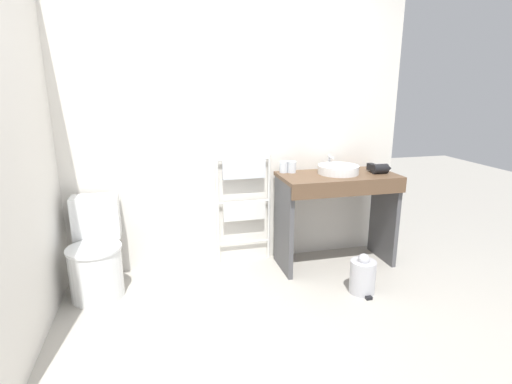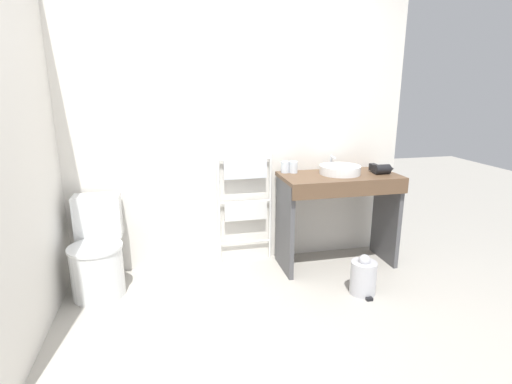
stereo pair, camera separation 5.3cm
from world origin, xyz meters
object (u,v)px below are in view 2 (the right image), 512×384
object	(u,v)px
toilet	(98,255)
trash_bin	(363,277)
cup_near_edge	(293,167)
cup_near_wall	(285,167)
towel_radiator	(245,194)
hair_dryer	(382,169)
sink_basin	(340,169)

from	to	relation	value
toilet	trash_bin	bearing A→B (deg)	-14.20
toilet	cup_near_edge	xyz separation A→B (m)	(1.70, 0.21, 0.60)
cup_near_wall	toilet	bearing A→B (deg)	-171.98
towel_radiator	cup_near_edge	distance (m)	0.50
hair_dryer	trash_bin	size ratio (longest dim) A/B	0.55
towel_radiator	cup_near_edge	size ratio (longest dim) A/B	9.88
toilet	sink_basin	bearing A→B (deg)	1.87
toilet	trash_bin	world-z (taller)	toilet
cup_near_edge	trash_bin	distance (m)	1.12
cup_near_edge	toilet	bearing A→B (deg)	-173.03
sink_basin	towel_radiator	bearing A→B (deg)	165.17
sink_basin	cup_near_wall	xyz separation A→B (m)	(-0.46, 0.16, 0.01)
towel_radiator	cup_near_wall	world-z (taller)	towel_radiator
sink_basin	trash_bin	size ratio (longest dim) A/B	1.09
sink_basin	hair_dryer	size ratio (longest dim) A/B	1.99
towel_radiator	hair_dryer	size ratio (longest dim) A/B	5.58
cup_near_wall	hair_dryer	distance (m)	0.87
hair_dryer	trash_bin	bearing A→B (deg)	-127.34
cup_near_edge	towel_radiator	bearing A→B (deg)	169.77
toilet	trash_bin	xyz separation A→B (m)	(2.07, -0.52, -0.16)
toilet	towel_radiator	world-z (taller)	towel_radiator
cup_near_wall	cup_near_edge	distance (m)	0.08
towel_radiator	sink_basin	distance (m)	0.88
hair_dryer	towel_radiator	bearing A→B (deg)	166.28
toilet	trash_bin	distance (m)	2.14
cup_near_wall	hair_dryer	bearing A→B (deg)	-15.71
cup_near_wall	hair_dryer	world-z (taller)	cup_near_wall
sink_basin	hair_dryer	world-z (taller)	hair_dryer
toilet	cup_near_edge	world-z (taller)	cup_near_edge
toilet	hair_dryer	size ratio (longest dim) A/B	4.19
toilet	hair_dryer	bearing A→B (deg)	-0.13
cup_near_wall	hair_dryer	size ratio (longest dim) A/B	0.56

